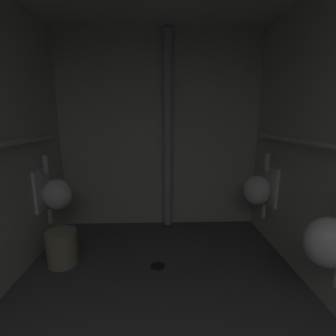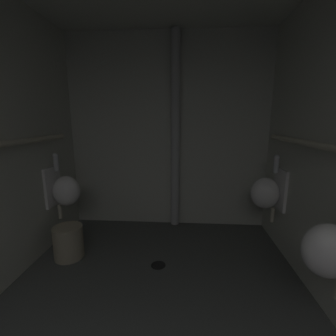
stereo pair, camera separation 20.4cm
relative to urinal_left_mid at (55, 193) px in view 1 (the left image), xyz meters
The scene contains 8 objects.
floor 1.68m from the urinal_left_mid, 43.56° to the right, with size 2.65×3.42×0.08m, color #4C4F4C.
wall_back 1.41m from the urinal_left_mid, 28.97° to the left, with size 2.65×0.06×2.44m, color beige.
urinal_left_mid is the anchor object (origin of this frame).
urinal_right_mid 2.48m from the urinal_left_mid, 25.65° to the right, with size 0.32×0.30×0.76m.
urinal_right_far 2.24m from the urinal_left_mid, ahead, with size 0.32×0.30×0.76m.
standpipe_back_wall 1.45m from the urinal_left_mid, 22.68° to the left, with size 0.11×0.11×2.39m, color #B2B2B2.
floor_drain 1.32m from the urinal_left_mid, 19.86° to the right, with size 0.14×0.14×0.01m, color black.
waste_bin 0.58m from the urinal_left_mid, 62.76° to the right, with size 0.29×0.29×0.33m, color #9E937A.
Camera 1 is at (0.01, 0.28, 1.40)m, focal length 25.15 mm.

